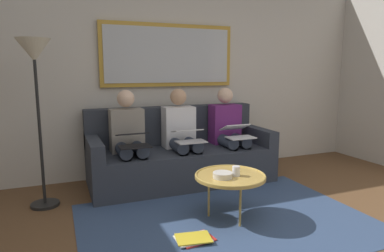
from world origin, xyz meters
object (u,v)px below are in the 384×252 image
Objects in this scene: cup at (236,171)px; laptop_black at (133,139)px; person_left at (228,130)px; person_middle at (181,133)px; magazine_stack at (194,239)px; standing_lamp at (35,69)px; coffee_table at (230,176)px; couch at (180,156)px; laptop_white at (237,132)px; laptop_silver at (189,135)px; bowl at (223,175)px; person_right at (129,137)px; framed_mirror at (169,55)px.

laptop_black is at bearing -51.84° from cup.
person_left and person_middle have the same top height.
magazine_stack is (0.51, 0.24, -0.44)m from cup.
cup is 0.05× the size of standing_lamp.
coffee_table is 1.31m from person_left.
coffee_table is at bearing 92.81° from person_middle.
couch is 0.31m from person_middle.
laptop_white is 1.05× the size of laptop_silver.
person_left is at bearing -174.81° from standing_lamp.
couch is 1.58m from magazine_stack.
laptop_silver reaches higher than bowl.
laptop_silver is at bearing -109.35° from magazine_stack.
framed_mirror is at bearing -144.48° from person_right.
laptop_black is at bearing 0.47° from laptop_white.
cup is (-0.10, 1.25, 0.15)m from couch.
framed_mirror reaches higher than standing_lamp.
laptop_white is 0.31× the size of person_right.
framed_mirror is 1.06× the size of standing_lamp.
couch is 0.71m from person_left.
person_middle is 0.69× the size of standing_lamp.
coffee_table is at bearing 93.60° from laptop_silver.
coffee_table is 1.16m from laptop_black.
cup is at bearing 149.07° from standing_lamp.
person_middle is at bearing 180.00° from person_right.
laptop_white is at bearing -131.47° from magazine_stack.
coffee_table is 0.39× the size of standing_lamp.
laptop_black reaches higher than magazine_stack.
person_left reaches higher than magazine_stack.
person_right is at bearing 6.13° from couch.
laptop_silver is at bearing 158.56° from person_right.
person_middle is at bearing 90.00° from couch.
person_middle is 3.40× the size of magazine_stack.
laptop_white reaches higher than bowl.
laptop_silver is at bearing 90.00° from person_middle.
framed_mirror reaches higher than couch.
standing_lamp reaches higher than bowl.
laptop_silver is 0.64m from laptop_black.
person_middle is 0.25m from laptop_silver.
person_middle is (0.06, -1.15, 0.21)m from coffee_table.
bowl is 0.15× the size of person_right.
framed_mirror is 1.23m from person_right.
magazine_stack is at bearing 32.65° from bowl.
standing_lamp is (1.55, 0.20, 0.76)m from person_middle.
laptop_white is at bearing 154.43° from couch.
cup is 1.20m from person_middle.
framed_mirror is 1.97m from cup.
laptop_white is 0.68m from person_middle.
framed_mirror is at bearing -132.24° from laptop_black.
magazine_stack is at bearing 70.65° from laptop_silver.
laptop_white is at bearing 159.64° from person_middle.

